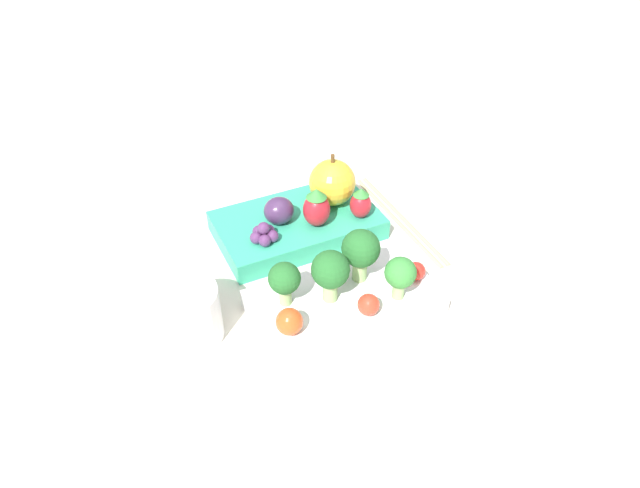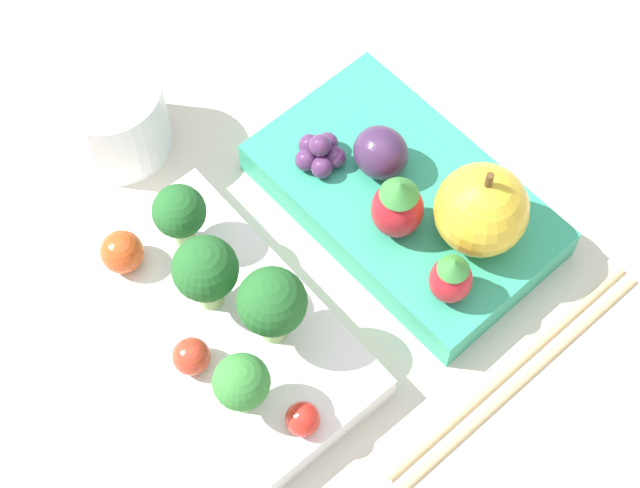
# 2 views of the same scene
# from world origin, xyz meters

# --- Properties ---
(ground_plane) EXTENTS (4.00, 4.00, 0.00)m
(ground_plane) POSITION_xyz_m (0.00, 0.00, 0.00)
(ground_plane) COLOR beige
(bento_box_savoury) EXTENTS (0.20, 0.11, 0.02)m
(bento_box_savoury) POSITION_xyz_m (-0.00, 0.07, 0.01)
(bento_box_savoury) COLOR white
(bento_box_savoury) RESTS_ON ground_plane
(bento_box_fruit) EXTENTS (0.20, 0.12, 0.03)m
(bento_box_fruit) POSITION_xyz_m (-0.01, -0.08, 0.01)
(bento_box_fruit) COLOR #33A87F
(bento_box_fruit) RESTS_ON ground_plane
(broccoli_floret_0) EXTENTS (0.04, 0.04, 0.06)m
(broccoli_floret_0) POSITION_xyz_m (0.02, 0.07, 0.06)
(broccoli_floret_0) COLOR #93B770
(broccoli_floret_0) RESTS_ON bento_box_savoury
(broccoli_floret_1) EXTENTS (0.03, 0.03, 0.05)m
(broccoli_floret_1) POSITION_xyz_m (-0.05, 0.10, 0.05)
(broccoli_floret_1) COLOR #93B770
(broccoli_floret_1) RESTS_ON bento_box_savoury
(broccoli_floret_2) EXTENTS (0.03, 0.03, 0.05)m
(broccoli_floret_2) POSITION_xyz_m (0.06, 0.05, 0.05)
(broccoli_floret_2) COLOR #93B770
(broccoli_floret_2) RESTS_ON bento_box_savoury
(broccoli_floret_3) EXTENTS (0.04, 0.04, 0.06)m
(broccoli_floret_3) POSITION_xyz_m (-0.03, 0.05, 0.06)
(broccoli_floret_3) COLOR #93B770
(broccoli_floret_3) RESTS_ON bento_box_savoury
(cherry_tomato_0) EXTENTS (0.02, 0.02, 0.02)m
(cherry_tomato_0) POSITION_xyz_m (-0.08, 0.08, 0.03)
(cherry_tomato_0) COLOR red
(cherry_tomato_0) RESTS_ON bento_box_savoury
(cherry_tomato_1) EXTENTS (0.02, 0.02, 0.02)m
(cherry_tomato_1) POSITION_xyz_m (-0.01, 0.10, 0.03)
(cherry_tomato_1) COLOR red
(cherry_tomato_1) RESTS_ON bento_box_savoury
(cherry_tomato_2) EXTENTS (0.03, 0.03, 0.03)m
(cherry_tomato_2) POSITION_xyz_m (0.07, 0.09, 0.04)
(cherry_tomato_2) COLOR #DB4C1E
(cherry_tomato_2) RESTS_ON bento_box_savoury
(apple) EXTENTS (0.06, 0.06, 0.07)m
(apple) POSITION_xyz_m (-0.07, -0.08, 0.06)
(apple) COLOR gold
(apple) RESTS_ON bento_box_fruit
(strawberry_0) EXTENTS (0.03, 0.03, 0.05)m
(strawberry_0) POSITION_xyz_m (-0.03, -0.05, 0.05)
(strawberry_0) COLOR red
(strawberry_0) RESTS_ON bento_box_fruit
(strawberry_1) EXTENTS (0.03, 0.03, 0.04)m
(strawberry_1) POSITION_xyz_m (-0.08, -0.04, 0.05)
(strawberry_1) COLOR red
(strawberry_1) RESTS_ON bento_box_fruit
(plum) EXTENTS (0.04, 0.03, 0.03)m
(plum) POSITION_xyz_m (0.01, -0.08, 0.04)
(plum) COLOR #42284C
(plum) RESTS_ON bento_box_fruit
(grape_cluster) EXTENTS (0.03, 0.03, 0.03)m
(grape_cluster) POSITION_xyz_m (0.04, -0.05, 0.04)
(grape_cluster) COLOR #562D5B
(grape_cluster) RESTS_ON bento_box_fruit
(drinking_cup) EXTENTS (0.07, 0.07, 0.06)m
(drinking_cup) POSITION_xyz_m (0.16, 0.03, 0.03)
(drinking_cup) COLOR white
(drinking_cup) RESTS_ON ground_plane
(chopsticks_pair) EXTENTS (0.02, 0.21, 0.01)m
(chopsticks_pair) POSITION_xyz_m (-0.15, -0.04, 0.00)
(chopsticks_pair) COLOR tan
(chopsticks_pair) RESTS_ON ground_plane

